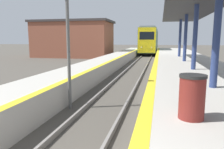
{
  "coord_description": "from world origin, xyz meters",
  "views": [
    {
      "loc": [
        1.91,
        -1.53,
        2.55
      ],
      "look_at": [
        -1.61,
        14.51,
        -0.11
      ],
      "focal_mm": 35.0,
      "sensor_mm": 36.0,
      "label": 1
    }
  ],
  "objects": [
    {
      "name": "station_building",
      "position": [
        -10.41,
        28.48,
        2.6
      ],
      "size": [
        11.23,
        6.07,
        5.16
      ],
      "color": "brown",
      "rests_on": "ground"
    },
    {
      "name": "signal_near",
      "position": [
        -1.31,
        5.82,
        3.41
      ],
      "size": [
        0.36,
        0.31,
        4.9
      ],
      "color": "#595959",
      "rests_on": "ground"
    },
    {
      "name": "station_canopy",
      "position": [
        3.68,
        10.69,
        4.31
      ],
      "size": [
        3.25,
        22.66,
        3.55
      ],
      "color": "navy",
      "rests_on": "platform_right"
    },
    {
      "name": "trash_bin",
      "position": [
        2.56,
        2.95,
        1.42
      ],
      "size": [
        0.53,
        0.53,
        0.9
      ],
      "color": "maroon",
      "rests_on": "platform_right"
    },
    {
      "name": "train",
      "position": [
        0.0,
        41.28,
        2.28
      ],
      "size": [
        2.61,
        22.03,
        4.49
      ],
      "color": "black",
      "rests_on": "ground"
    }
  ]
}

